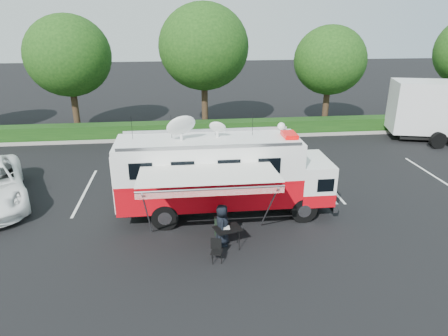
% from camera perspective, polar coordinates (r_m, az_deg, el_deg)
% --- Properties ---
extents(ground_plane, '(120.00, 120.00, 0.00)m').
position_cam_1_polar(ground_plane, '(17.35, 0.18, -6.46)').
color(ground_plane, black).
rests_on(ground_plane, ground).
extents(back_border, '(60.00, 6.14, 8.87)m').
position_cam_1_polar(back_border, '(28.49, -0.48, 15.04)').
color(back_border, '#9E998E').
rests_on(back_border, ground_plane).
extents(stall_lines, '(24.12, 5.50, 0.01)m').
position_cam_1_polar(stall_lines, '(20.00, -2.22, -2.55)').
color(stall_lines, silver).
rests_on(stall_lines, ground_plane).
extents(command_truck, '(8.92, 2.46, 4.29)m').
position_cam_1_polar(command_truck, '(16.57, -0.08, -0.84)').
color(command_truck, black).
rests_on(command_truck, ground_plane).
extents(awning, '(4.87, 2.53, 2.94)m').
position_cam_1_polar(awning, '(13.81, -2.22, -1.37)').
color(awning, silver).
rests_on(awning, ground_plane).
extents(person, '(0.59, 0.84, 1.62)m').
position_cam_1_polar(person, '(15.18, -0.29, -10.84)').
color(person, black).
rests_on(person, ground_plane).
extents(folding_table, '(1.10, 0.92, 0.81)m').
position_cam_1_polar(folding_table, '(14.62, 0.54, -8.73)').
color(folding_table, black).
rests_on(folding_table, ground_plane).
extents(folding_chair, '(0.48, 0.50, 0.81)m').
position_cam_1_polar(folding_chair, '(14.06, -1.10, -11.41)').
color(folding_chair, black).
rests_on(folding_chair, ground_plane).
extents(trash_bin, '(0.56, 0.56, 0.83)m').
position_cam_1_polar(trash_bin, '(15.58, -0.44, -8.15)').
color(trash_bin, black).
rests_on(trash_bin, ground_plane).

